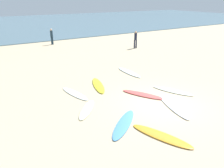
{
  "coord_description": "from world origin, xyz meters",
  "views": [
    {
      "loc": [
        -7.36,
        -7.16,
        5.04
      ],
      "look_at": [
        -1.2,
        2.99,
        0.3
      ],
      "focal_mm": 35.32,
      "sensor_mm": 36.0,
      "label": 1
    }
  ],
  "objects_px": {
    "surfboard_4": "(98,85)",
    "surfboard_5": "(143,95)",
    "surfboard_2": "(173,91)",
    "surfboard_0": "(75,94)",
    "beachgoer_far": "(136,39)",
    "surfboard_6": "(124,124)",
    "surfboard_7": "(174,107)",
    "beachgoer_mid": "(52,36)",
    "surfboard_3": "(87,109)",
    "surfboard_8": "(129,72)",
    "surfboard_1": "(161,136)"
  },
  "relations": [
    {
      "from": "beachgoer_mid",
      "to": "surfboard_8",
      "type": "bearing_deg",
      "value": -122.08
    },
    {
      "from": "surfboard_0",
      "to": "surfboard_3",
      "type": "height_order",
      "value": "surfboard_3"
    },
    {
      "from": "surfboard_4",
      "to": "surfboard_2",
      "type": "bearing_deg",
      "value": -24.83
    },
    {
      "from": "surfboard_4",
      "to": "surfboard_5",
      "type": "height_order",
      "value": "surfboard_4"
    },
    {
      "from": "surfboard_5",
      "to": "beachgoer_mid",
      "type": "distance_m",
      "value": 16.02
    },
    {
      "from": "surfboard_7",
      "to": "surfboard_2",
      "type": "bearing_deg",
      "value": 60.84
    },
    {
      "from": "surfboard_0",
      "to": "surfboard_6",
      "type": "height_order",
      "value": "surfboard_6"
    },
    {
      "from": "surfboard_5",
      "to": "surfboard_7",
      "type": "distance_m",
      "value": 1.94
    },
    {
      "from": "surfboard_6",
      "to": "surfboard_7",
      "type": "bearing_deg",
      "value": -129.46
    },
    {
      "from": "beachgoer_far",
      "to": "surfboard_8",
      "type": "bearing_deg",
      "value": 61.49
    },
    {
      "from": "surfboard_2",
      "to": "surfboard_3",
      "type": "relative_size",
      "value": 1.16
    },
    {
      "from": "surfboard_4",
      "to": "surfboard_6",
      "type": "bearing_deg",
      "value": -87.02
    },
    {
      "from": "surfboard_2",
      "to": "surfboard_5",
      "type": "height_order",
      "value": "surfboard_5"
    },
    {
      "from": "surfboard_1",
      "to": "surfboard_2",
      "type": "relative_size",
      "value": 1.07
    },
    {
      "from": "surfboard_8",
      "to": "beachgoer_mid",
      "type": "xyz_separation_m",
      "value": [
        -1.66,
        12.48,
        0.94
      ]
    },
    {
      "from": "surfboard_3",
      "to": "surfboard_5",
      "type": "bearing_deg",
      "value": -140.71
    },
    {
      "from": "surfboard_2",
      "to": "surfboard_6",
      "type": "relative_size",
      "value": 0.95
    },
    {
      "from": "surfboard_1",
      "to": "surfboard_7",
      "type": "height_order",
      "value": "same"
    },
    {
      "from": "beachgoer_mid",
      "to": "surfboard_1",
      "type": "bearing_deg",
      "value": -134.73
    },
    {
      "from": "surfboard_0",
      "to": "surfboard_4",
      "type": "xyz_separation_m",
      "value": [
        1.67,
        0.38,
        0.01
      ]
    },
    {
      "from": "surfboard_4",
      "to": "surfboard_5",
      "type": "relative_size",
      "value": 1.04
    },
    {
      "from": "surfboard_6",
      "to": "surfboard_1",
      "type": "bearing_deg",
      "value": 167.63
    },
    {
      "from": "surfboard_3",
      "to": "beachgoer_far",
      "type": "bearing_deg",
      "value": -95.9
    },
    {
      "from": "surfboard_3",
      "to": "surfboard_4",
      "type": "distance_m",
      "value": 3.05
    },
    {
      "from": "surfboard_5",
      "to": "surfboard_7",
      "type": "relative_size",
      "value": 0.97
    },
    {
      "from": "surfboard_4",
      "to": "surfboard_3",
      "type": "bearing_deg",
      "value": -111.0
    },
    {
      "from": "surfboard_0",
      "to": "surfboard_5",
      "type": "bearing_deg",
      "value": -45.37
    },
    {
      "from": "surfboard_2",
      "to": "beachgoer_mid",
      "type": "height_order",
      "value": "beachgoer_mid"
    },
    {
      "from": "surfboard_3",
      "to": "surfboard_8",
      "type": "height_order",
      "value": "surfboard_8"
    },
    {
      "from": "surfboard_0",
      "to": "beachgoer_mid",
      "type": "height_order",
      "value": "beachgoer_mid"
    },
    {
      "from": "surfboard_8",
      "to": "surfboard_0",
      "type": "bearing_deg",
      "value": -163.24
    },
    {
      "from": "surfboard_1",
      "to": "surfboard_2",
      "type": "bearing_deg",
      "value": 18.39
    },
    {
      "from": "surfboard_7",
      "to": "surfboard_4",
      "type": "bearing_deg",
      "value": 127.64
    },
    {
      "from": "surfboard_3",
      "to": "surfboard_7",
      "type": "bearing_deg",
      "value": -167.72
    },
    {
      "from": "surfboard_6",
      "to": "surfboard_8",
      "type": "height_order",
      "value": "surfboard_8"
    },
    {
      "from": "surfboard_1",
      "to": "beachgoer_mid",
      "type": "relative_size",
      "value": 1.44
    },
    {
      "from": "surfboard_3",
      "to": "surfboard_8",
      "type": "bearing_deg",
      "value": -104.58
    },
    {
      "from": "surfboard_0",
      "to": "surfboard_2",
      "type": "bearing_deg",
      "value": -39.02
    },
    {
      "from": "surfboard_8",
      "to": "beachgoer_far",
      "type": "xyz_separation_m",
      "value": [
        5.16,
        6.18,
        0.95
      ]
    },
    {
      "from": "surfboard_2",
      "to": "beachgoer_far",
      "type": "distance_m",
      "value": 11.32
    },
    {
      "from": "surfboard_2",
      "to": "surfboard_4",
      "type": "bearing_deg",
      "value": 113.95
    },
    {
      "from": "surfboard_2",
      "to": "surfboard_6",
      "type": "xyz_separation_m",
      "value": [
        -4.35,
        -1.46,
        0.0
      ]
    },
    {
      "from": "surfboard_3",
      "to": "surfboard_7",
      "type": "relative_size",
      "value": 0.81
    },
    {
      "from": "surfboard_4",
      "to": "surfboard_7",
      "type": "xyz_separation_m",
      "value": [
        1.81,
        -4.38,
        -0.01
      ]
    },
    {
      "from": "surfboard_3",
      "to": "surfboard_4",
      "type": "height_order",
      "value": "surfboard_4"
    },
    {
      "from": "surfboard_0",
      "to": "surfboard_7",
      "type": "height_order",
      "value": "surfboard_7"
    },
    {
      "from": "surfboard_2",
      "to": "surfboard_7",
      "type": "height_order",
      "value": "surfboard_7"
    },
    {
      "from": "beachgoer_far",
      "to": "surfboard_5",
      "type": "bearing_deg",
      "value": 66.59
    },
    {
      "from": "beachgoer_mid",
      "to": "surfboard_0",
      "type": "bearing_deg",
      "value": -141.99
    },
    {
      "from": "surfboard_2",
      "to": "surfboard_8",
      "type": "height_order",
      "value": "surfboard_8"
    }
  ]
}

